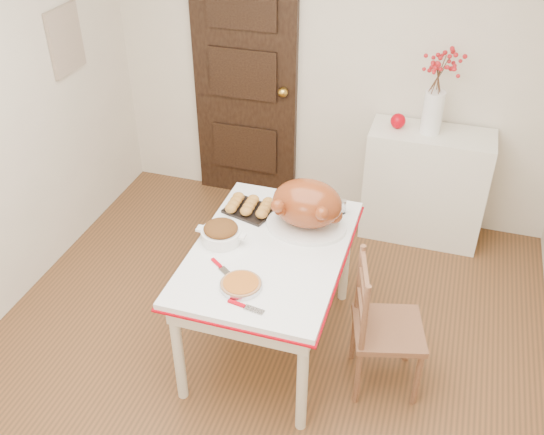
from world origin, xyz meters
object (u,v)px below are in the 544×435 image
(kitchen_table, at_px, (270,298))
(chair_oak, at_px, (389,327))
(turkey_platter, at_px, (307,206))
(pumpkin_pie, at_px, (241,284))
(sideboard, at_px, (425,185))

(kitchen_table, bearing_deg, chair_oak, -7.08)
(kitchen_table, xyz_separation_m, turkey_platter, (0.15, 0.26, 0.53))
(kitchen_table, relative_size, chair_oak, 1.45)
(pumpkin_pie, bearing_deg, chair_oak, 19.71)
(sideboard, bearing_deg, chair_oak, -91.43)
(kitchen_table, distance_m, turkey_platter, 0.61)
(sideboard, relative_size, chair_oak, 1.02)
(kitchen_table, bearing_deg, sideboard, 62.63)
(kitchen_table, xyz_separation_m, pumpkin_pie, (-0.04, -0.37, 0.40))
(pumpkin_pie, bearing_deg, kitchen_table, 83.67)
(turkey_platter, distance_m, pumpkin_pie, 0.67)
(kitchen_table, xyz_separation_m, chair_oak, (0.73, -0.09, 0.06))
(turkey_platter, bearing_deg, pumpkin_pie, -100.07)
(chair_oak, relative_size, turkey_platter, 1.80)
(kitchen_table, bearing_deg, pumpkin_pie, -96.33)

